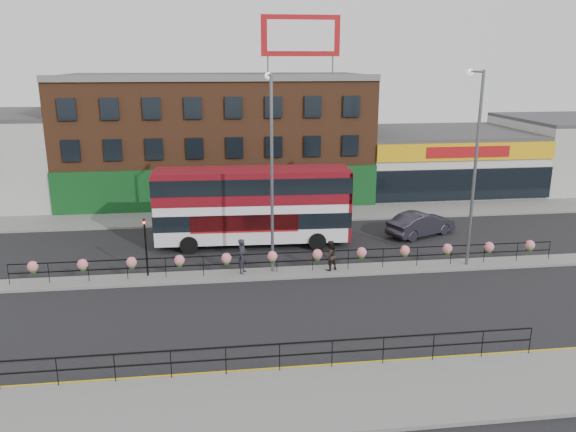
{
  "coord_description": "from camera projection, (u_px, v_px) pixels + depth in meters",
  "views": [
    {
      "loc": [
        -4.08,
        -28.78,
        11.42
      ],
      "look_at": [
        0.0,
        3.0,
        2.5
      ],
      "focal_mm": 35.0,
      "sensor_mm": 36.0,
      "label": 1
    }
  ],
  "objects": [
    {
      "name": "supermarket",
      "position": [
        438.0,
        159.0,
        51.33
      ],
      "size": [
        15.0,
        12.25,
        5.3
      ],
      "color": "silver",
      "rests_on": "ground"
    },
    {
      "name": "lamp_column_west",
      "position": [
        271.0,
        157.0,
        29.63
      ],
      "size": [
        0.38,
        1.87,
        10.66
      ],
      "color": "slate",
      "rests_on": "median"
    },
    {
      "name": "traffic_light_median",
      "position": [
        145.0,
        235.0,
        29.8
      ],
      "size": [
        0.15,
        0.28,
        3.65
      ],
      "color": "black",
      "rests_on": "median"
    },
    {
      "name": "south_pavement",
      "position": [
        343.0,
        397.0,
        19.58
      ],
      "size": [
        60.0,
        4.0,
        0.15
      ],
      "primitive_type": "cube",
      "color": "slate",
      "rests_on": "ground"
    },
    {
      "name": "median",
      "position": [
        295.0,
        273.0,
        31.04
      ],
      "size": [
        60.0,
        1.6,
        0.15
      ],
      "primitive_type": "cube",
      "color": "slate",
      "rests_on": "ground"
    },
    {
      "name": "ground",
      "position": [
        295.0,
        274.0,
        31.06
      ],
      "size": [
        120.0,
        120.0,
        0.0
      ],
      "primitive_type": "plane",
      "color": "black",
      "rests_on": "ground"
    },
    {
      "name": "median_railing",
      "position": [
        295.0,
        256.0,
        30.78
      ],
      "size": [
        30.04,
        0.56,
        1.23
      ],
      "color": "black",
      "rests_on": "median"
    },
    {
      "name": "car",
      "position": [
        421.0,
        224.0,
        37.67
      ],
      "size": [
        5.44,
        6.21,
        1.62
      ],
      "primitive_type": "imported",
      "rotation": [
        0.0,
        0.0,
        2.0
      ],
      "color": "#292731",
      "rests_on": "ground"
    },
    {
      "name": "pedestrian_a",
      "position": [
        243.0,
        256.0,
        30.57
      ],
      "size": [
        1.05,
        0.99,
        1.93
      ],
      "primitive_type": "imported",
      "rotation": [
        0.0,
        0.0,
        1.14
      ],
      "color": "black",
      "rests_on": "median"
    },
    {
      "name": "north_pavement",
      "position": [
        273.0,
        215.0,
        42.51
      ],
      "size": [
        60.0,
        4.0,
        0.15
      ],
      "primitive_type": "cube",
      "color": "slate",
      "rests_on": "ground"
    },
    {
      "name": "yellow_line_inner",
      "position": [
        330.0,
        365.0,
        21.79
      ],
      "size": [
        60.0,
        0.1,
        0.01
      ],
      "primitive_type": "cube",
      "color": "gold",
      "rests_on": "ground"
    },
    {
      "name": "billboard",
      "position": [
        301.0,
        36.0,
        42.16
      ],
      "size": [
        6.0,
        0.29,
        4.4
      ],
      "color": "#A31014",
      "rests_on": "brick_building"
    },
    {
      "name": "yellow_line_outer",
      "position": [
        330.0,
        367.0,
        21.62
      ],
      "size": [
        60.0,
        0.1,
        0.01
      ],
      "primitive_type": "cube",
      "color": "gold",
      "rests_on": "ground"
    },
    {
      "name": "pedestrian_b",
      "position": [
        330.0,
        255.0,
        31.0
      ],
      "size": [
        1.3,
        1.25,
        1.71
      ],
      "primitive_type": "imported",
      "rotation": [
        0.0,
        0.0,
        3.55
      ],
      "color": "black",
      "rests_on": "median"
    },
    {
      "name": "south_railing",
      "position": [
        280.0,
        351.0,
        20.91
      ],
      "size": [
        20.04,
        0.05,
        1.12
      ],
      "color": "black",
      "rests_on": "south_pavement"
    },
    {
      "name": "brick_building",
      "position": [
        217.0,
        136.0,
        48.27
      ],
      "size": [
        25.0,
        12.21,
        10.3
      ],
      "color": "brown",
      "rests_on": "ground"
    },
    {
      "name": "double_decker_bus",
      "position": [
        253.0,
        199.0,
        35.16
      ],
      "size": [
        12.27,
        3.43,
        4.92
      ],
      "color": "white",
      "rests_on": "ground"
    },
    {
      "name": "lamp_column_east",
      "position": [
        474.0,
        152.0,
        30.65
      ],
      "size": [
        0.39,
        1.9,
        10.82
      ],
      "color": "slate",
      "rests_on": "median"
    }
  ]
}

